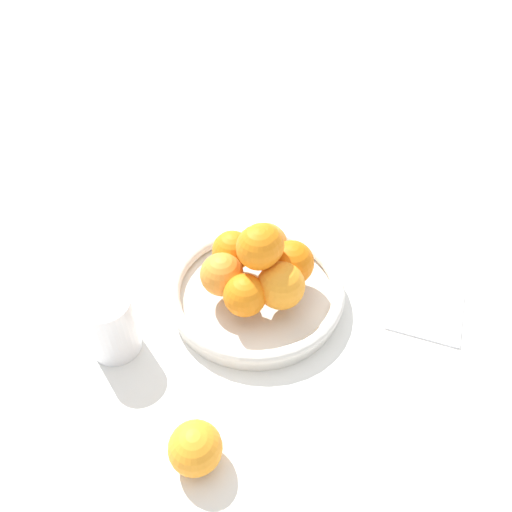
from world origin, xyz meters
TOP-DOWN VIEW (x-y plane):
  - ground_plane at (0.00, 0.00)m, footprint 4.00×4.00m
  - fruit_bowl at (0.00, 0.00)m, footprint 0.30×0.30m
  - orange_pile at (-0.00, 0.00)m, footprint 0.18×0.19m
  - stray_orange at (0.28, 0.08)m, footprint 0.07×0.07m
  - drinking_glass at (0.20, -0.13)m, footprint 0.08×0.08m
  - napkin_folded at (-0.13, 0.26)m, footprint 0.14×0.14m

SIDE VIEW (x-z plane):
  - ground_plane at x=0.00m, z-range 0.00..0.00m
  - napkin_folded at x=-0.13m, z-range 0.00..0.01m
  - fruit_bowl at x=0.00m, z-range 0.00..0.04m
  - stray_orange at x=0.28m, z-range 0.00..0.07m
  - drinking_glass at x=0.20m, z-range 0.00..0.11m
  - orange_pile at x=0.00m, z-range 0.03..0.16m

